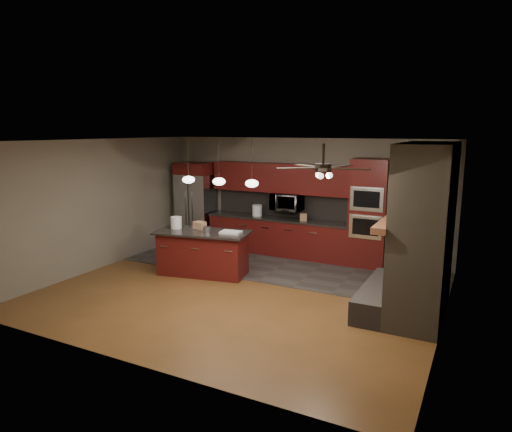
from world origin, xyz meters
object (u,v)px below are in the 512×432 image
Objects in this scene: refrigerator at (197,204)px; cardboard_box at (200,225)px; microwave at (287,202)px; white_bucket at (176,223)px; counter_box at (304,217)px; kitchen_island at (203,253)px; paint_can at (207,230)px; oven_tower at (369,214)px; paint_tray at (231,232)px; counter_bucket at (257,210)px.

refrigerator is 2.33m from cardboard_box.
white_bucket is (-1.61, -2.21, -0.25)m from microwave.
refrigerator is at bearing 162.96° from counter_box.
counter_box is at bearing -12.13° from microwave.
kitchen_island is 2.59m from counter_box.
oven_tower is at bearing 37.45° from paint_can.
refrigerator reaches higher than paint_tray.
microwave is 2.13m from paint_tray.
counter_bucket is at bearing 160.05° from counter_box.
refrigerator reaches higher than paint_can.
kitchen_island is at bearing 174.47° from paint_can.
kitchen_island is at bearing -143.82° from oven_tower.
counter_bucket reaches higher than kitchen_island.
cardboard_box is (-0.31, 0.19, 0.02)m from paint_can.
counter_bucket reaches higher than paint_can.
refrigerator reaches higher than white_bucket.
microwave is at bearing 69.27° from paint_can.
paint_can is 0.36m from cardboard_box.
kitchen_island is at bearing -53.03° from refrigerator.
counter_box is at bearing -178.38° from oven_tower.
refrigerator is 8.84× the size of cardboard_box.
counter_bucket is (0.06, 2.16, 0.06)m from paint_can.
paint_tray is 2.07m from counter_bucket.
paint_can is at bearing 0.00° from white_bucket.
kitchen_island is 0.78m from paint_tray.
paint_tray is 2.38× the size of counter_box.
kitchen_island is (1.56, -2.07, -0.61)m from refrigerator.
paint_can is 0.51m from paint_tray.
counter_box is (1.30, 2.11, 0.01)m from paint_can.
paint_can is (0.78, 0.00, -0.07)m from white_bucket.
microwave reaches higher than cardboard_box.
counter_bucket is at bearing 93.97° from paint_tray.
paint_can reaches higher than paint_tray.
refrigerator is at bearing 128.84° from paint_can.
counter_bucket is 1.24m from counter_box.
counter_box is (1.61, 1.92, -0.01)m from cardboard_box.
white_bucket is at bearing -66.65° from refrigerator.
counter_bucket is (-0.77, -0.05, -0.26)m from microwave.
oven_tower is 4.49m from refrigerator.
paint_can is (0.12, -0.01, 0.51)m from kitchen_island.
white_bucket is (-3.59, -2.15, -0.15)m from oven_tower.
oven_tower is 3.25× the size of microwave.
kitchen_island is at bearing 0.99° from white_bucket.
white_bucket is 0.92× the size of counter_bucket.
refrigerator is at bearing 130.20° from paint_tray.
oven_tower is 1.98m from microwave.
microwave reaches higher than paint_tray.
counter_bucket is at bearing -176.29° from microwave.
paint_tray is at bearing 15.77° from paint_can.
counter_bucket is at bearing 68.73° from white_bucket.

